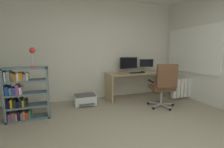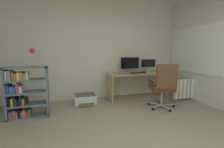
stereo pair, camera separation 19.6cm
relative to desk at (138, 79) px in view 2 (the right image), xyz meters
The scene contains 13 objects.
wall_back 1.42m from the desk, 158.13° to the left, with size 4.82×0.10×2.72m, color silver.
window_pane 1.65m from the desk, 23.43° to the right, with size 0.01×1.57×1.12m, color white.
window_frame 1.64m from the desk, 23.54° to the right, with size 0.02×1.65×1.20m, color white.
desk is the anchor object (origin of this frame).
monitor_main 0.48m from the desk, 140.46° to the left, with size 0.54×0.18×0.42m.
monitor_secondary 0.58m from the desk, 20.71° to the left, with size 0.44×0.18×0.37m.
keyboard 0.25m from the desk, 134.34° to the right, with size 0.34×0.13×0.02m, color black.
computer_mouse 0.25m from the desk, 33.80° to the right, with size 0.06×0.10×0.03m, color black.
office_chair 0.98m from the desk, 81.59° to the right, with size 0.63×0.62×1.03m.
bookshelf 2.78m from the desk, 169.09° to the right, with size 0.75×0.30×1.01m.
desk_lamp 2.68m from the desk, 168.23° to the right, with size 0.12×0.11×0.36m.
printer 1.54m from the desk, behind, with size 0.52×0.45×0.25m.
radiator 1.38m from the desk, 25.02° to the right, with size 0.95×0.10×0.51m.
Camera 2 is at (-0.89, -1.52, 1.28)m, focal length 24.82 mm.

